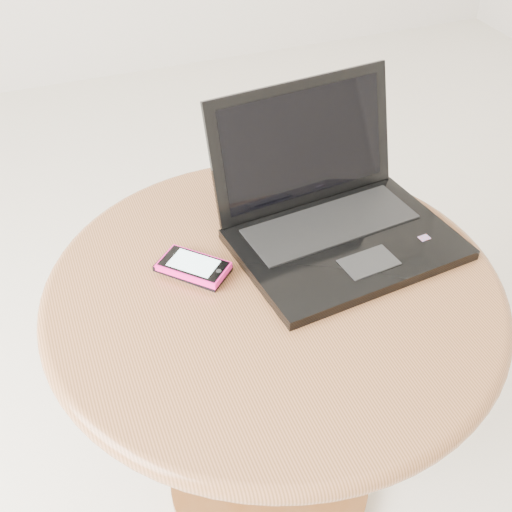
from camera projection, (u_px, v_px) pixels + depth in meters
name	position (u px, v px, depth m)	size (l,w,h in m)	color
table	(273.00, 336.00, 1.05)	(0.69, 0.69, 0.55)	#5C3113
laptop	(333.00, 214.00, 1.03)	(0.36, 0.32, 0.22)	black
phone_black	(193.00, 268.00, 0.99)	(0.11, 0.12, 0.01)	black
phone_pink	(194.00, 266.00, 0.97)	(0.11, 0.11, 0.01)	#F71683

